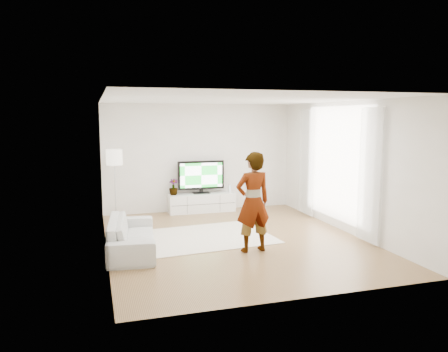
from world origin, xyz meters
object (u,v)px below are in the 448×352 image
object	(u,v)px
rug	(202,237)
floor_lamp	(114,160)
media_console	(202,203)
player	(253,202)
sofa	(132,235)
television	(201,176)

from	to	relation	value
rug	floor_lamp	size ratio (longest dim) A/B	1.62
media_console	floor_lamp	bearing A→B (deg)	-171.79
rug	player	size ratio (longest dim) A/B	1.51
media_console	sofa	size ratio (longest dim) A/B	0.83
media_console	floor_lamp	distance (m)	2.52
rug	player	distance (m)	1.64
media_console	rug	xyz separation A→B (m)	(-0.58, -2.41, -0.24)
player	floor_lamp	xyz separation A→B (m)	(-2.27, 3.28, 0.51)
media_console	player	xyz separation A→B (m)	(0.08, -3.59, 0.69)
player	floor_lamp	bearing A→B (deg)	-61.57
television	player	distance (m)	3.62
player	floor_lamp	size ratio (longest dim) A/B	1.08
television	sofa	distance (m)	3.63
rug	player	xyz separation A→B (m)	(0.66, -1.18, 0.92)
television	floor_lamp	bearing A→B (deg)	-171.08
rug	sofa	bearing A→B (deg)	-161.15
television	sofa	xyz separation A→B (m)	(-2.04, -2.93, -0.64)
media_console	floor_lamp	world-z (taller)	floor_lamp
player	floor_lamp	world-z (taller)	player
floor_lamp	rug	bearing A→B (deg)	-52.39
media_console	television	bearing A→B (deg)	90.00
media_console	rug	size ratio (longest dim) A/B	0.62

